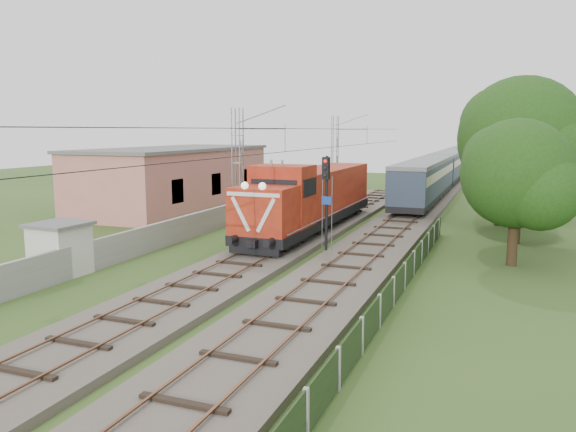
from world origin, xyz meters
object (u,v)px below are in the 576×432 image
at_px(signal_post, 326,188).
at_px(relay_hut, 60,249).
at_px(locomotive, 311,197).
at_px(coach_rake, 449,164).

relative_size(signal_post, relay_hut, 2.13).
distance_m(locomotive, relay_hut, 16.28).
height_order(locomotive, coach_rake, locomotive).
distance_m(signal_post, relay_hut, 13.51).
distance_m(locomotive, coach_rake, 39.77).
height_order(locomotive, signal_post, signal_post).
relative_size(coach_rake, signal_post, 12.29).
distance_m(locomotive, signal_post, 6.88).
height_order(coach_rake, relay_hut, coach_rake).
xyz_separation_m(coach_rake, signal_post, (-2.08, -45.53, 1.22)).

